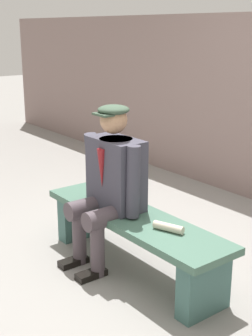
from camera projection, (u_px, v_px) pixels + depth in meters
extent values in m
plane|color=gray|center=(133.00, 269.00, 3.73)|extent=(30.00, 30.00, 0.00)
cube|color=#426756|center=(133.00, 218.00, 3.61)|extent=(1.76, 0.46, 0.05)
cube|color=#3D645E|center=(204.00, 286.00, 3.10)|extent=(0.13, 0.39, 0.40)
cube|color=#3D645E|center=(81.00, 216.00, 4.24)|extent=(0.13, 0.39, 0.40)
cube|color=#3F3E4B|center=(116.00, 173.00, 3.68)|extent=(0.47, 0.26, 0.55)
cylinder|color=#1E2338|center=(116.00, 142.00, 3.61)|extent=(0.26, 0.26, 0.06)
cone|color=maroon|center=(102.00, 168.00, 3.58)|extent=(0.07, 0.07, 0.30)
sphere|color=tan|center=(114.00, 120.00, 3.55)|extent=(0.21, 0.21, 0.21)
ellipsoid|color=#384C3B|center=(114.00, 110.00, 3.53)|extent=(0.24, 0.24, 0.07)
cube|color=#384C3B|center=(103.00, 115.00, 3.48)|extent=(0.17, 0.09, 0.02)
cylinder|color=#4C4147|center=(112.00, 216.00, 3.58)|extent=(0.15, 0.46, 0.15)
cylinder|color=#4C4147|center=(97.00, 248.00, 3.57)|extent=(0.11, 0.11, 0.45)
cube|color=black|center=(91.00, 274.00, 3.59)|extent=(0.10, 0.24, 0.05)
cylinder|color=#3F3E4B|center=(133.00, 182.00, 3.45)|extent=(0.11, 0.12, 0.54)
cylinder|color=#4C4147|center=(93.00, 206.00, 3.78)|extent=(0.15, 0.46, 0.15)
cylinder|color=#4C4147|center=(79.00, 236.00, 3.76)|extent=(0.11, 0.11, 0.45)
cube|color=black|center=(74.00, 262.00, 3.78)|extent=(0.10, 0.24, 0.05)
cylinder|color=#3F3E4B|center=(93.00, 166.00, 3.85)|extent=(0.11, 0.15, 0.55)
cylinder|color=beige|center=(168.00, 227.00, 3.30)|extent=(0.23, 0.13, 0.06)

